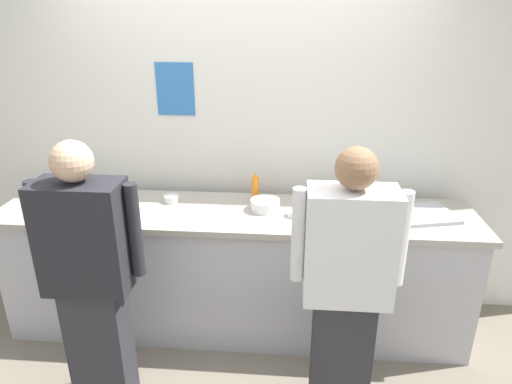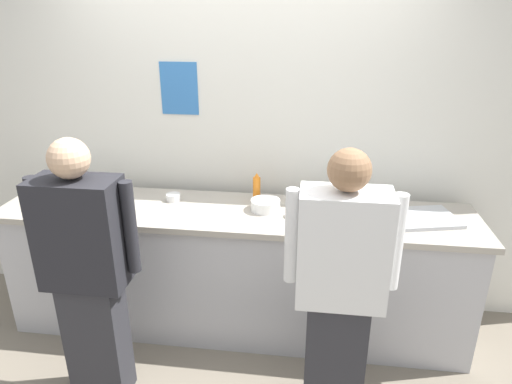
% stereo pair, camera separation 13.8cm
% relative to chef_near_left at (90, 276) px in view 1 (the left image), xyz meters
% --- Properties ---
extents(ground_plane, '(9.00, 9.00, 0.00)m').
position_rel_chef_near_left_xyz_m(ground_plane, '(0.69, 0.38, -0.84)').
color(ground_plane, slate).
extents(wall_back, '(4.98, 0.11, 2.63)m').
position_rel_chef_near_left_xyz_m(wall_back, '(0.69, 1.17, 0.48)').
color(wall_back, silver).
rests_on(wall_back, ground).
extents(prep_counter, '(3.18, 0.64, 0.92)m').
position_rel_chef_near_left_xyz_m(prep_counter, '(0.69, 0.72, -0.37)').
color(prep_counter, '#B2B2B7').
rests_on(prep_counter, ground).
extents(chef_near_left, '(0.59, 0.24, 1.58)m').
position_rel_chef_near_left_xyz_m(chef_near_left, '(0.00, 0.00, 0.00)').
color(chef_near_left, '#2D2D33').
rests_on(chef_near_left, ground).
extents(chef_center, '(0.58, 0.24, 1.58)m').
position_rel_chef_near_left_xyz_m(chef_center, '(1.36, 0.02, -0.00)').
color(chef_center, '#2D2D33').
rests_on(chef_center, ground).
extents(plate_stack_front, '(0.24, 0.24, 0.10)m').
position_rel_chef_near_left_xyz_m(plate_stack_front, '(-0.27, 0.77, 0.13)').
color(plate_stack_front, white).
rests_on(plate_stack_front, prep_counter).
extents(plate_stack_rear, '(0.20, 0.20, 0.07)m').
position_rel_chef_near_left_xyz_m(plate_stack_rear, '(0.89, 0.75, 0.12)').
color(plate_stack_rear, white).
rests_on(plate_stack_rear, prep_counter).
extents(mixing_bowl_steel, '(0.31, 0.31, 0.10)m').
position_rel_chef_near_left_xyz_m(mixing_bowl_steel, '(1.34, 0.75, 0.13)').
color(mixing_bowl_steel, '#B7BABF').
rests_on(mixing_bowl_steel, prep_counter).
extents(sheet_tray, '(0.59, 0.44, 0.02)m').
position_rel_chef_near_left_xyz_m(sheet_tray, '(1.84, 0.72, 0.09)').
color(sheet_tray, '#B7BABF').
rests_on(sheet_tray, prep_counter).
extents(squeeze_bottle_primary, '(0.05, 0.05, 0.21)m').
position_rel_chef_near_left_xyz_m(squeeze_bottle_primary, '(0.81, 0.89, 0.18)').
color(squeeze_bottle_primary, orange).
rests_on(squeeze_bottle_primary, prep_counter).
extents(ramekin_yellow_sauce, '(0.10, 0.10, 0.04)m').
position_rel_chef_near_left_xyz_m(ramekin_yellow_sauce, '(1.09, 0.67, 0.10)').
color(ramekin_yellow_sauce, white).
rests_on(ramekin_yellow_sauce, prep_counter).
extents(ramekin_orange_sauce, '(0.10, 0.10, 0.05)m').
position_rel_chef_near_left_xyz_m(ramekin_orange_sauce, '(0.23, 0.83, 0.11)').
color(ramekin_orange_sauce, white).
rests_on(ramekin_orange_sauce, prep_counter).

